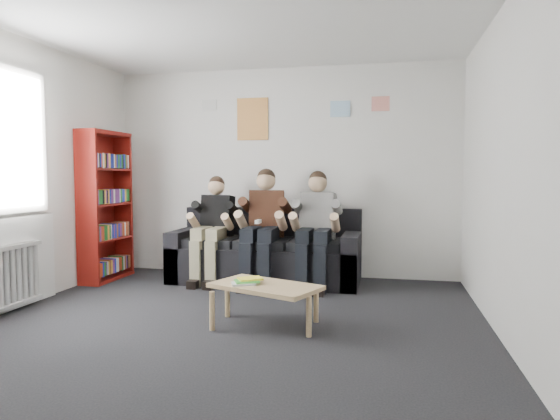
{
  "coord_description": "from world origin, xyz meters",
  "views": [
    {
      "loc": [
        1.36,
        -3.91,
        1.31
      ],
      "look_at": [
        0.23,
        1.3,
        0.94
      ],
      "focal_mm": 32.0,
      "sensor_mm": 36.0,
      "label": 1
    }
  ],
  "objects_px": {
    "sofa": "(267,255)",
    "bookshelf": "(106,206)",
    "person_middle": "(263,227)",
    "person_right": "(315,229)",
    "coffee_table": "(265,289)",
    "person_left": "(212,229)"
  },
  "relations": [
    {
      "from": "sofa",
      "to": "bookshelf",
      "type": "relative_size",
      "value": 1.24
    },
    {
      "from": "sofa",
      "to": "person_middle",
      "type": "distance_m",
      "value": 0.43
    },
    {
      "from": "sofa",
      "to": "person_right",
      "type": "height_order",
      "value": "person_right"
    },
    {
      "from": "sofa",
      "to": "person_right",
      "type": "relative_size",
      "value": 1.68
    },
    {
      "from": "coffee_table",
      "to": "person_middle",
      "type": "xyz_separation_m",
      "value": [
        -0.44,
        1.63,
        0.37
      ]
    },
    {
      "from": "coffee_table",
      "to": "person_left",
      "type": "xyz_separation_m",
      "value": [
        -1.08,
        1.63,
        0.33
      ]
    },
    {
      "from": "coffee_table",
      "to": "person_left",
      "type": "distance_m",
      "value": 1.98
    },
    {
      "from": "bookshelf",
      "to": "coffee_table",
      "type": "relative_size",
      "value": 2.01
    },
    {
      "from": "sofa",
      "to": "person_middle",
      "type": "xyz_separation_m",
      "value": [
        0.0,
        -0.21,
        0.37
      ]
    },
    {
      "from": "person_left",
      "to": "coffee_table",
      "type": "bearing_deg",
      "value": -53.31
    },
    {
      "from": "bookshelf",
      "to": "person_right",
      "type": "xyz_separation_m",
      "value": [
        2.61,
        0.15,
        -0.25
      ]
    },
    {
      "from": "sofa",
      "to": "bookshelf",
      "type": "distance_m",
      "value": 2.1
    },
    {
      "from": "person_left",
      "to": "person_right",
      "type": "height_order",
      "value": "person_right"
    },
    {
      "from": "bookshelf",
      "to": "person_left",
      "type": "bearing_deg",
      "value": 7.69
    },
    {
      "from": "sofa",
      "to": "person_middle",
      "type": "relative_size",
      "value": 1.65
    },
    {
      "from": "bookshelf",
      "to": "person_right",
      "type": "bearing_deg",
      "value": 4.36
    },
    {
      "from": "bookshelf",
      "to": "coffee_table",
      "type": "xyz_separation_m",
      "value": [
        2.41,
        -1.48,
        -0.6
      ]
    },
    {
      "from": "coffee_table",
      "to": "person_middle",
      "type": "height_order",
      "value": "person_middle"
    },
    {
      "from": "bookshelf",
      "to": "person_right",
      "type": "distance_m",
      "value": 2.63
    },
    {
      "from": "bookshelf",
      "to": "person_middle",
      "type": "distance_m",
      "value": 2.0
    },
    {
      "from": "sofa",
      "to": "person_right",
      "type": "distance_m",
      "value": 0.76
    },
    {
      "from": "bookshelf",
      "to": "coffee_table",
      "type": "height_order",
      "value": "bookshelf"
    }
  ]
}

